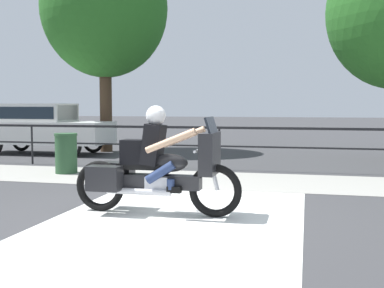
{
  "coord_description": "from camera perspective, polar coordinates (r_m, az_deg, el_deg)",
  "views": [
    {
      "loc": [
        2.07,
        -6.5,
        1.57
      ],
      "look_at": [
        0.23,
        1.17,
        0.94
      ],
      "focal_mm": 45.0,
      "sensor_mm": 36.0,
      "label": 1
    }
  ],
  "objects": [
    {
      "name": "sidewalk_band",
      "position": [
        10.23,
        1.64,
        -4.23
      ],
      "size": [
        44.0,
        2.4,
        0.01
      ],
      "primitive_type": "cube",
      "color": "#99968E",
      "rests_on": "ground"
    },
    {
      "name": "tree_behind_car",
      "position": [
        17.01,
        -10.33,
        15.55
      ],
      "size": [
        4.24,
        4.24,
        7.18
      ],
      "color": "#473323",
      "rests_on": "ground"
    },
    {
      "name": "motorcycle",
      "position": [
        6.96,
        -4.34,
        -2.74
      ],
      "size": [
        2.5,
        0.76,
        1.57
      ],
      "rotation": [
        0.0,
        0.0,
        0.05
      ],
      "color": "black",
      "rests_on": "ground"
    },
    {
      "name": "trash_bin",
      "position": [
        11.49,
        -14.7,
        -1.07
      ],
      "size": [
        0.52,
        0.52,
        0.94
      ],
      "color": "#284C2D",
      "rests_on": "ground"
    },
    {
      "name": "ground_plane",
      "position": [
        7.0,
        -4.15,
        -8.42
      ],
      "size": [
        120.0,
        120.0,
        0.0
      ],
      "primitive_type": "plane",
      "color": "#38383A"
    },
    {
      "name": "fence_railing",
      "position": [
        11.7,
        3.25,
        0.99
      ],
      "size": [
        36.0,
        0.05,
        1.07
      ],
      "color": "black",
      "rests_on": "ground"
    },
    {
      "name": "crosswalk_band",
      "position": [
        6.72,
        -1.84,
        -8.93
      ],
      "size": [
        3.42,
        6.0,
        0.01
      ],
      "primitive_type": "cube",
      "color": "silver",
      "rests_on": "ground"
    },
    {
      "name": "parked_car",
      "position": [
        16.32,
        -17.43,
        2.13
      ],
      "size": [
        4.35,
        1.68,
        1.64
      ],
      "rotation": [
        0.0,
        0.0,
        0.05
      ],
      "color": "silver",
      "rests_on": "ground"
    }
  ]
}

